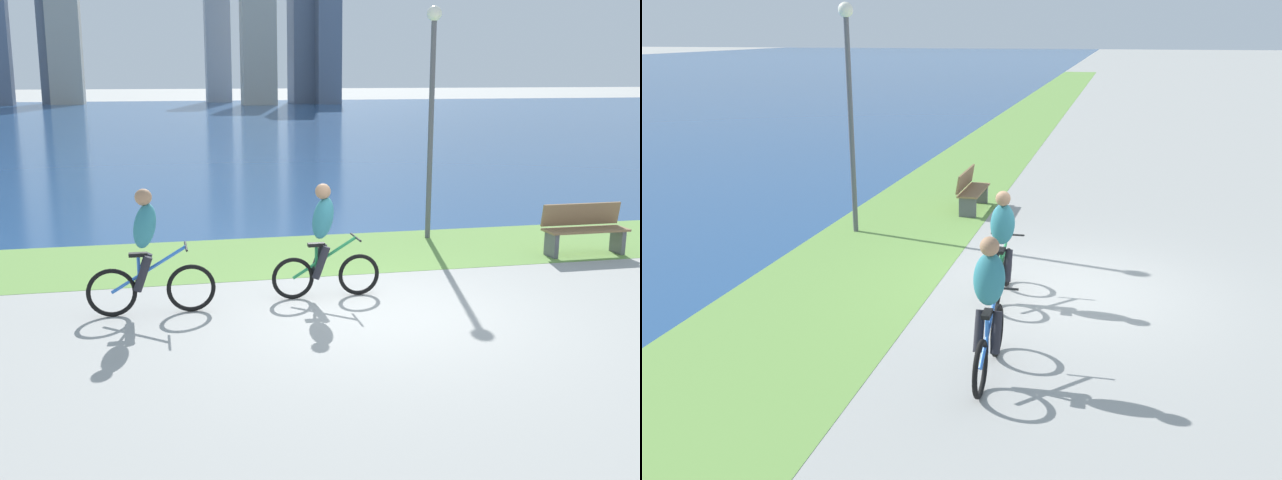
{
  "view_description": "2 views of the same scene",
  "coord_description": "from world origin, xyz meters",
  "views": [
    {
      "loc": [
        -2.84,
        -9.24,
        3.15
      ],
      "look_at": [
        -0.62,
        0.76,
        0.88
      ],
      "focal_mm": 42.3,
      "sensor_mm": 36.0,
      "label": 1
    },
    {
      "loc": [
        -10.04,
        -0.67,
        3.85
      ],
      "look_at": [
        -0.61,
        1.5,
        0.89
      ],
      "focal_mm": 38.43,
      "sensor_mm": 36.0,
      "label": 2
    }
  ],
  "objects": [
    {
      "name": "city_skyline_far_shore",
      "position": [
        -2.28,
        72.84,
        9.26
      ],
      "size": [
        35.95,
        11.48,
        21.51
      ],
      "color": "slate",
      "rests_on": "ground"
    },
    {
      "name": "cyclist_trailing",
      "position": [
        -2.98,
        0.64,
        0.84
      ],
      "size": [
        1.69,
        0.52,
        1.7
      ],
      "color": "black",
      "rests_on": "ground"
    },
    {
      "name": "ground_plane",
      "position": [
        0.0,
        0.0,
        0.0
      ],
      "size": [
        300.0,
        300.0,
        0.0
      ],
      "primitive_type": "plane",
      "color": "#9E9E99"
    },
    {
      "name": "bench_near_path",
      "position": [
        4.55,
        2.49,
        0.45
      ],
      "size": [
        1.5,
        0.47,
        0.9
      ],
      "color": "olive",
      "rests_on": "ground"
    },
    {
      "name": "cyclist_lead",
      "position": [
        -0.53,
        0.91,
        0.83
      ],
      "size": [
        1.58,
        0.52,
        1.65
      ],
      "color": "black",
      "rests_on": "ground"
    },
    {
      "name": "bay_water_surface",
      "position": [
        0.0,
        42.93,
        0.0
      ],
      "size": [
        300.0,
        75.75,
        0.0
      ],
      "primitive_type": "cube",
      "color": "navy",
      "rests_on": "ground"
    },
    {
      "name": "lamppost_tall",
      "position": [
        2.34,
        4.38,
        2.81
      ],
      "size": [
        0.28,
        0.28,
        4.36
      ],
      "color": "#595960",
      "rests_on": "ground"
    },
    {
      "name": "grass_strip_bayside",
      "position": [
        0.0,
        3.52,
        0.0
      ],
      "size": [
        120.0,
        3.06,
        0.01
      ],
      "primitive_type": "cube",
      "color": "#6B9947",
      "rests_on": "ground"
    }
  ]
}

